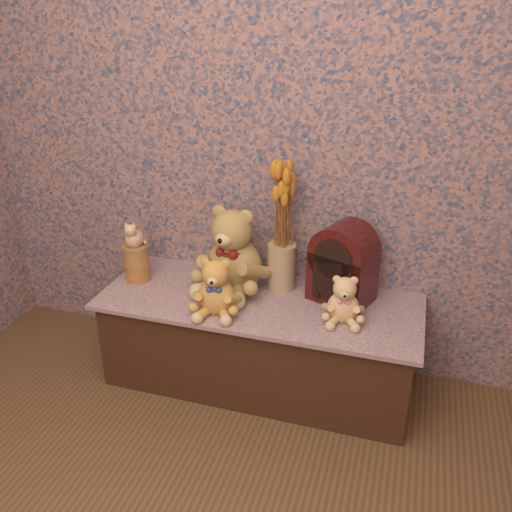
{
  "coord_description": "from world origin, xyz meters",
  "views": [
    {
      "loc": [
        0.61,
        -0.82,
        1.66
      ],
      "look_at": [
        0.0,
        1.18,
        0.69
      ],
      "focal_mm": 37.81,
      "sensor_mm": 36.0,
      "label": 1
    }
  ],
  "objects_px": {
    "teddy_small": "(344,296)",
    "teddy_large": "(234,245)",
    "cat_figurine": "(134,233)",
    "teddy_medium": "(216,283)",
    "ceramic_vase": "(281,266)",
    "biscuit_tin_lower": "(138,272)",
    "cathedral_radio": "(343,262)"
  },
  "relations": [
    {
      "from": "teddy_small",
      "to": "biscuit_tin_lower",
      "type": "bearing_deg",
      "value": 166.99
    },
    {
      "from": "cathedral_radio",
      "to": "biscuit_tin_lower",
      "type": "xyz_separation_m",
      "value": [
        -0.97,
        -0.1,
        -0.14
      ]
    },
    {
      "from": "teddy_small",
      "to": "cathedral_radio",
      "type": "bearing_deg",
      "value": 92.48
    },
    {
      "from": "teddy_large",
      "to": "ceramic_vase",
      "type": "xyz_separation_m",
      "value": [
        0.21,
        0.06,
        -0.11
      ]
    },
    {
      "from": "teddy_medium",
      "to": "cat_figurine",
      "type": "height_order",
      "value": "cat_figurine"
    },
    {
      "from": "cathedral_radio",
      "to": "biscuit_tin_lower",
      "type": "bearing_deg",
      "value": -154.13
    },
    {
      "from": "teddy_small",
      "to": "teddy_medium",
      "type": "bearing_deg",
      "value": -179.25
    },
    {
      "from": "teddy_large",
      "to": "biscuit_tin_lower",
      "type": "distance_m",
      "value": 0.51
    },
    {
      "from": "cat_figurine",
      "to": "teddy_small",
      "type": "bearing_deg",
      "value": -10.55
    },
    {
      "from": "biscuit_tin_lower",
      "to": "teddy_small",
      "type": "bearing_deg",
      "value": -4.18
    },
    {
      "from": "teddy_small",
      "to": "teddy_large",
      "type": "bearing_deg",
      "value": 156.2
    },
    {
      "from": "teddy_medium",
      "to": "biscuit_tin_lower",
      "type": "distance_m",
      "value": 0.51
    },
    {
      "from": "teddy_medium",
      "to": "cat_figurine",
      "type": "bearing_deg",
      "value": 152.97
    },
    {
      "from": "teddy_large",
      "to": "cat_figurine",
      "type": "relative_size",
      "value": 3.16
    },
    {
      "from": "teddy_small",
      "to": "cat_figurine",
      "type": "relative_size",
      "value": 1.64
    },
    {
      "from": "cathedral_radio",
      "to": "biscuit_tin_lower",
      "type": "relative_size",
      "value": 3.1
    },
    {
      "from": "teddy_medium",
      "to": "ceramic_vase",
      "type": "height_order",
      "value": "teddy_medium"
    },
    {
      "from": "teddy_large",
      "to": "biscuit_tin_lower",
      "type": "height_order",
      "value": "teddy_large"
    },
    {
      "from": "teddy_large",
      "to": "teddy_medium",
      "type": "xyz_separation_m",
      "value": [
        -0.0,
        -0.23,
        -0.08
      ]
    },
    {
      "from": "ceramic_vase",
      "to": "cat_figurine",
      "type": "distance_m",
      "value": 0.71
    },
    {
      "from": "teddy_medium",
      "to": "teddy_large",
      "type": "bearing_deg",
      "value": 81.88
    },
    {
      "from": "teddy_small",
      "to": "ceramic_vase",
      "type": "relative_size",
      "value": 1.01
    },
    {
      "from": "teddy_large",
      "to": "teddy_medium",
      "type": "relative_size",
      "value": 1.59
    },
    {
      "from": "biscuit_tin_lower",
      "to": "cat_figurine",
      "type": "height_order",
      "value": "cat_figurine"
    },
    {
      "from": "biscuit_tin_lower",
      "to": "cat_figurine",
      "type": "relative_size",
      "value": 0.87
    },
    {
      "from": "teddy_large",
      "to": "teddy_small",
      "type": "xyz_separation_m",
      "value": [
        0.53,
        -0.14,
        -0.1
      ]
    },
    {
      "from": "teddy_medium",
      "to": "ceramic_vase",
      "type": "bearing_deg",
      "value": 45.98
    },
    {
      "from": "ceramic_vase",
      "to": "cat_figurine",
      "type": "xyz_separation_m",
      "value": [
        -0.68,
        -0.13,
        0.14
      ]
    },
    {
      "from": "cat_figurine",
      "to": "ceramic_vase",
      "type": "bearing_deg",
      "value": 4.14
    },
    {
      "from": "cat_figurine",
      "to": "teddy_medium",
      "type": "bearing_deg",
      "value": -25.49
    },
    {
      "from": "teddy_medium",
      "to": "biscuit_tin_lower",
      "type": "xyz_separation_m",
      "value": [
        -0.47,
        0.16,
        -0.09
      ]
    },
    {
      "from": "cat_figurine",
      "to": "teddy_large",
      "type": "bearing_deg",
      "value": 1.93
    }
  ]
}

